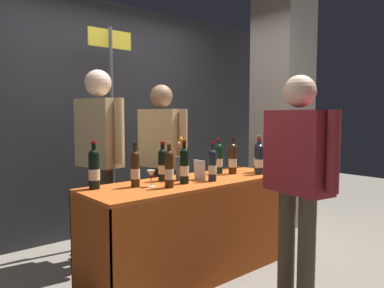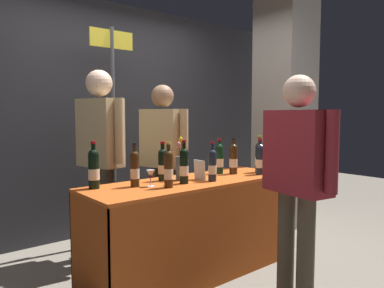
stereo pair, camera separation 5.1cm
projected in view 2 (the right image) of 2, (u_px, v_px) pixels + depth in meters
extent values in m
plane|color=gray|center=(192.00, 273.00, 3.07)|extent=(12.00, 12.00, 0.00)
cube|color=#2D2D33|center=(105.00, 118.00, 4.15)|extent=(6.20, 0.12, 2.58)
cube|color=gray|center=(285.00, 83.00, 4.39)|extent=(0.56, 0.56, 3.41)
cube|color=#B74C19|center=(192.00, 182.00, 3.00)|extent=(1.82, 0.61, 0.02)
cube|color=#963E14|center=(217.00, 238.00, 2.80)|extent=(1.82, 0.01, 0.77)
cube|color=#963E14|center=(171.00, 221.00, 3.26)|extent=(1.82, 0.01, 0.77)
cube|color=#963E14|center=(89.00, 256.00, 2.46)|extent=(0.01, 0.61, 0.77)
cube|color=#963E14|center=(262.00, 211.00, 3.61)|extent=(0.01, 0.61, 0.77)
cylinder|color=black|center=(163.00, 167.00, 2.98)|extent=(0.07, 0.07, 0.22)
sphere|color=black|center=(163.00, 153.00, 2.97)|extent=(0.07, 0.07, 0.07)
cylinder|color=black|center=(163.00, 149.00, 2.96)|extent=(0.03, 0.03, 0.08)
cylinder|color=maroon|center=(163.00, 143.00, 2.96)|extent=(0.04, 0.04, 0.02)
cylinder|color=beige|center=(163.00, 169.00, 2.98)|extent=(0.08, 0.08, 0.07)
cylinder|color=#38230F|center=(233.00, 161.00, 3.32)|extent=(0.07, 0.07, 0.24)
sphere|color=#38230F|center=(234.00, 148.00, 3.31)|extent=(0.07, 0.07, 0.07)
cylinder|color=#38230F|center=(234.00, 144.00, 3.31)|extent=(0.03, 0.03, 0.07)
cylinder|color=black|center=(234.00, 139.00, 3.31)|extent=(0.04, 0.04, 0.02)
cylinder|color=beige|center=(233.00, 163.00, 3.32)|extent=(0.07, 0.07, 0.08)
cylinder|color=#192333|center=(212.00, 167.00, 2.96)|extent=(0.07, 0.07, 0.23)
sphere|color=#192333|center=(212.00, 154.00, 2.95)|extent=(0.07, 0.07, 0.07)
cylinder|color=#192333|center=(212.00, 149.00, 2.95)|extent=(0.02, 0.02, 0.08)
cylinder|color=maroon|center=(212.00, 143.00, 2.94)|extent=(0.03, 0.03, 0.02)
cylinder|color=beige|center=(212.00, 170.00, 2.96)|extent=(0.07, 0.07, 0.07)
cylinder|color=#38230F|center=(259.00, 159.00, 3.42)|extent=(0.08, 0.08, 0.24)
sphere|color=#38230F|center=(260.00, 146.00, 3.41)|extent=(0.08, 0.08, 0.08)
cylinder|color=#38230F|center=(260.00, 142.00, 3.40)|extent=(0.03, 0.03, 0.09)
cylinder|color=#B7932D|center=(260.00, 136.00, 3.40)|extent=(0.03, 0.03, 0.02)
cylinder|color=beige|center=(259.00, 161.00, 3.42)|extent=(0.08, 0.08, 0.08)
cylinder|color=#192333|center=(260.00, 161.00, 3.29)|extent=(0.07, 0.07, 0.24)
sphere|color=#192333|center=(260.00, 148.00, 3.28)|extent=(0.07, 0.07, 0.07)
cylinder|color=#192333|center=(260.00, 144.00, 3.28)|extent=(0.03, 0.03, 0.07)
cylinder|color=maroon|center=(260.00, 140.00, 3.27)|extent=(0.03, 0.03, 0.02)
cylinder|color=beige|center=(260.00, 163.00, 3.29)|extent=(0.08, 0.08, 0.08)
cylinder|color=#38230F|center=(135.00, 171.00, 2.73)|extent=(0.07, 0.07, 0.24)
sphere|color=#38230F|center=(135.00, 155.00, 2.72)|extent=(0.07, 0.07, 0.07)
cylinder|color=#38230F|center=(135.00, 150.00, 2.72)|extent=(0.03, 0.03, 0.08)
cylinder|color=black|center=(134.00, 144.00, 2.71)|extent=(0.03, 0.03, 0.02)
cylinder|color=beige|center=(135.00, 174.00, 2.73)|extent=(0.07, 0.07, 0.08)
cylinder|color=black|center=(94.00, 172.00, 2.66)|extent=(0.08, 0.08, 0.25)
sphere|color=black|center=(94.00, 154.00, 2.65)|extent=(0.08, 0.08, 0.08)
cylinder|color=black|center=(93.00, 149.00, 2.65)|extent=(0.03, 0.03, 0.08)
cylinder|color=maroon|center=(93.00, 142.00, 2.64)|extent=(0.04, 0.04, 0.02)
cylinder|color=beige|center=(94.00, 174.00, 2.66)|extent=(0.08, 0.08, 0.08)
cylinder|color=#38230F|center=(169.00, 171.00, 2.70)|extent=(0.07, 0.07, 0.24)
sphere|color=#38230F|center=(168.00, 155.00, 2.69)|extent=(0.06, 0.06, 0.06)
cylinder|color=#38230F|center=(168.00, 150.00, 2.68)|extent=(0.03, 0.03, 0.08)
cylinder|color=#B7932D|center=(168.00, 143.00, 2.68)|extent=(0.03, 0.03, 0.02)
cylinder|color=beige|center=(169.00, 174.00, 2.70)|extent=(0.07, 0.07, 0.08)
cylinder|color=black|center=(184.00, 168.00, 2.85)|extent=(0.07, 0.07, 0.24)
sphere|color=black|center=(184.00, 153.00, 2.84)|extent=(0.07, 0.07, 0.07)
cylinder|color=black|center=(184.00, 148.00, 2.84)|extent=(0.03, 0.03, 0.08)
cylinder|color=maroon|center=(184.00, 141.00, 2.84)|extent=(0.03, 0.03, 0.02)
cylinder|color=beige|center=(184.00, 171.00, 2.85)|extent=(0.07, 0.07, 0.08)
cylinder|color=black|center=(219.00, 161.00, 3.34)|extent=(0.08, 0.08, 0.24)
sphere|color=black|center=(219.00, 148.00, 3.33)|extent=(0.07, 0.07, 0.07)
cylinder|color=black|center=(219.00, 144.00, 3.33)|extent=(0.03, 0.03, 0.07)
cylinder|color=maroon|center=(219.00, 140.00, 3.33)|extent=(0.03, 0.03, 0.02)
cylinder|color=beige|center=(219.00, 163.00, 3.34)|extent=(0.08, 0.08, 0.08)
cylinder|color=silver|center=(151.00, 186.00, 2.75)|extent=(0.06, 0.06, 0.00)
cylinder|color=silver|center=(151.00, 182.00, 2.74)|extent=(0.01, 0.01, 0.06)
cone|color=silver|center=(150.00, 174.00, 2.74)|extent=(0.06, 0.06, 0.06)
cylinder|color=#590C19|center=(150.00, 176.00, 2.74)|extent=(0.03, 0.03, 0.02)
cylinder|color=slate|center=(181.00, 168.00, 3.01)|extent=(0.09, 0.09, 0.20)
cylinder|color=#38722D|center=(184.00, 156.00, 2.99)|extent=(0.02, 0.02, 0.20)
ellipsoid|color=#E05B1E|center=(183.00, 144.00, 2.98)|extent=(0.03, 0.03, 0.05)
cylinder|color=#38722D|center=(182.00, 154.00, 2.99)|extent=(0.03, 0.01, 0.24)
ellipsoid|color=gold|center=(181.00, 140.00, 2.97)|extent=(0.03, 0.03, 0.05)
cylinder|color=#38722D|center=(180.00, 156.00, 3.02)|extent=(0.01, 0.04, 0.19)
ellipsoid|color=pink|center=(179.00, 145.00, 3.02)|extent=(0.03, 0.03, 0.05)
cube|color=silver|center=(200.00, 170.00, 3.01)|extent=(0.02, 0.12, 0.16)
cylinder|color=#4C4233|center=(157.00, 205.00, 3.74)|extent=(0.12, 0.12, 0.81)
cylinder|color=#4C4233|center=(170.00, 208.00, 3.62)|extent=(0.12, 0.12, 0.81)
cube|color=tan|center=(163.00, 138.00, 3.62)|extent=(0.30, 0.49, 0.57)
sphere|color=#8C664C|center=(163.00, 96.00, 3.59)|extent=(0.22, 0.22, 0.22)
cylinder|color=tan|center=(143.00, 135.00, 3.79)|extent=(0.08, 0.08, 0.53)
cylinder|color=tan|center=(184.00, 137.00, 3.45)|extent=(0.08, 0.08, 0.53)
cylinder|color=#4C4233|center=(96.00, 211.00, 3.40)|extent=(0.12, 0.12, 0.86)
cylinder|color=#4C4233|center=(108.00, 215.00, 3.29)|extent=(0.12, 0.12, 0.86)
cube|color=tan|center=(100.00, 133.00, 3.29)|extent=(0.30, 0.47, 0.61)
sphere|color=beige|center=(99.00, 83.00, 3.25)|extent=(0.24, 0.24, 0.24)
cylinder|color=tan|center=(82.00, 129.00, 3.45)|extent=(0.08, 0.08, 0.56)
cylinder|color=tan|center=(120.00, 131.00, 3.12)|extent=(0.08, 0.08, 0.56)
cylinder|color=#4C4233|center=(306.00, 254.00, 2.46)|extent=(0.12, 0.12, 0.80)
cylinder|color=#4C4233|center=(286.00, 245.00, 2.61)|extent=(0.12, 0.12, 0.80)
cube|color=maroon|center=(298.00, 152.00, 2.48)|extent=(0.29, 0.50, 0.56)
sphere|color=beige|center=(299.00, 91.00, 2.45)|extent=(0.22, 0.22, 0.22)
cylinder|color=maroon|center=(332.00, 152.00, 2.24)|extent=(0.08, 0.08, 0.52)
cylinder|color=maroon|center=(270.00, 145.00, 2.72)|extent=(0.08, 0.08, 0.52)
cylinder|color=#47474C|center=(113.00, 137.00, 3.73)|extent=(0.04, 0.04, 2.20)
cube|color=yellow|center=(112.00, 39.00, 3.65)|extent=(0.47, 0.02, 0.18)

